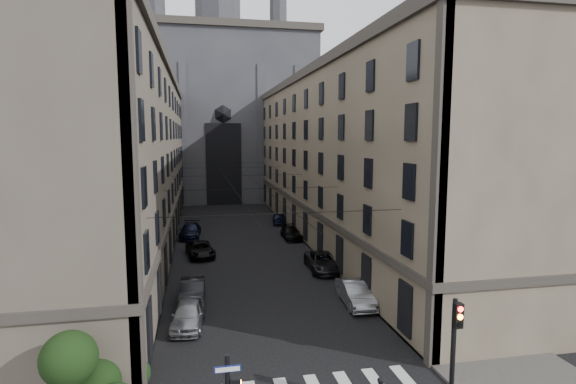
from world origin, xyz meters
TOP-DOWN VIEW (x-y plane):
  - sidewalk_left at (-10.50, 36.00)m, footprint 7.00×80.00m
  - sidewalk_right at (10.50, 36.00)m, footprint 7.00×80.00m
  - building_left at (-13.44, 36.00)m, footprint 13.60×60.60m
  - building_right at (13.44, 36.00)m, footprint 13.60×60.60m
  - gothic_tower at (0.00, 74.96)m, footprint 35.00×23.00m
  - traffic_light_right at (5.60, 1.92)m, footprint 0.34×0.50m
  - shrub_cluster at (-8.72, 5.01)m, footprint 3.90×4.40m
  - tram_wires at (0.00, 35.63)m, footprint 14.00×60.00m
  - car_left_near at (-5.17, 13.56)m, footprint 2.32×4.77m
  - car_left_midnear at (-4.95, 17.76)m, footprint 1.86×4.86m
  - car_left_midfar at (-4.32, 30.14)m, footprint 3.07×5.44m
  - car_left_far at (-5.41, 38.99)m, footprint 2.65×5.70m
  - car_right_near at (6.20, 15.04)m, footprint 2.01×5.05m
  - car_right_midnear at (6.20, 23.28)m, footprint 2.86×5.73m
  - car_right_midfar at (5.96, 35.90)m, footprint 1.95×4.78m
  - car_right_far at (6.20, 45.06)m, footprint 2.23×4.38m

SIDE VIEW (x-z plane):
  - sidewalk_left at x=-10.50m, z-range 0.00..0.15m
  - sidewalk_right at x=10.50m, z-range 0.00..0.15m
  - car_right_midfar at x=5.96m, z-range 0.00..1.39m
  - car_right_far at x=6.20m, z-range 0.00..1.43m
  - car_left_midfar at x=-4.32m, z-range 0.00..1.44m
  - car_right_midnear at x=6.20m, z-range 0.00..1.56m
  - car_left_near at x=-5.17m, z-range 0.00..1.57m
  - car_left_midnear at x=-4.95m, z-range 0.00..1.58m
  - car_left_far at x=-5.41m, z-range 0.00..1.61m
  - car_right_near at x=6.20m, z-range 0.00..1.64m
  - shrub_cluster at x=-8.72m, z-range -0.15..3.75m
  - traffic_light_right at x=5.60m, z-range 0.69..5.89m
  - tram_wires at x=0.00m, z-range 7.03..7.46m
  - building_left at x=-13.44m, z-range -0.08..18.77m
  - building_right at x=13.44m, z-range -0.08..18.77m
  - gothic_tower at x=0.00m, z-range -11.20..46.80m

